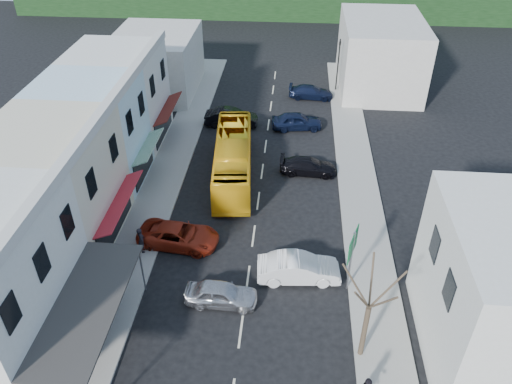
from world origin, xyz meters
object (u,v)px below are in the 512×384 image
at_px(direction_sign, 351,261).
at_px(car_red, 179,236).
at_px(car_silver, 221,294).
at_px(car_white, 299,270).
at_px(pedestrian_left, 141,241).
at_px(bus, 233,159).
at_px(street_tree, 369,308).
at_px(traffic_signal, 338,66).

bearing_deg(direction_sign, car_red, -177.22).
distance_m(car_silver, car_red, 5.92).
xyz_separation_m(car_white, pedestrian_left, (-9.98, 1.49, 0.30)).
bearing_deg(pedestrian_left, bus, -49.34).
xyz_separation_m(car_silver, car_red, (-3.47, 4.80, 0.00)).
bearing_deg(car_silver, pedestrian_left, 57.28).
xyz_separation_m(bus, street_tree, (8.51, -16.15, 2.04)).
height_order(bus, car_silver, bus).
height_order(car_silver, direction_sign, direction_sign).
bearing_deg(traffic_signal, direction_sign, 92.96).
distance_m(bus, direction_sign, 14.08).
bearing_deg(car_silver, direction_sign, -75.28).
relative_size(direction_sign, traffic_signal, 0.78).
relative_size(car_white, street_tree, 0.61).
bearing_deg(pedestrian_left, direction_sign, -121.77).
height_order(car_red, pedestrian_left, pedestrian_left).
bearing_deg(car_white, traffic_signal, -11.80).
xyz_separation_m(car_silver, traffic_signal, (7.92, 30.33, 2.05)).
height_order(bus, car_white, bus).
distance_m(car_red, direction_sign, 11.24).
bearing_deg(bus, car_silver, -91.23).
bearing_deg(car_silver, car_red, 37.16).
bearing_deg(street_tree, car_red, 145.02).
relative_size(car_red, direction_sign, 1.07).
relative_size(car_silver, direction_sign, 1.02).
relative_size(car_red, traffic_signal, 0.84).
distance_m(bus, traffic_signal, 19.30).
bearing_deg(car_red, street_tree, -118.46).
bearing_deg(bus, pedestrian_left, -121.82).
bearing_deg(traffic_signal, car_white, 87.07).
height_order(car_red, direction_sign, direction_sign).
xyz_separation_m(direction_sign, street_tree, (0.38, -4.68, 1.43)).
distance_m(car_red, traffic_signal, 28.03).
bearing_deg(direction_sign, traffic_signal, 107.46).
bearing_deg(bus, car_red, -112.14).
bearing_deg(bus, traffic_signal, 57.70).
height_order(car_white, traffic_signal, traffic_signal).
xyz_separation_m(car_white, direction_sign, (2.89, -0.58, 1.46)).
bearing_deg(car_red, traffic_signal, -17.51).
xyz_separation_m(car_red, street_tree, (11.08, -7.75, 2.89)).
xyz_separation_m(bus, car_silver, (0.89, -13.20, -0.85)).
bearing_deg(pedestrian_left, traffic_signal, -49.64).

